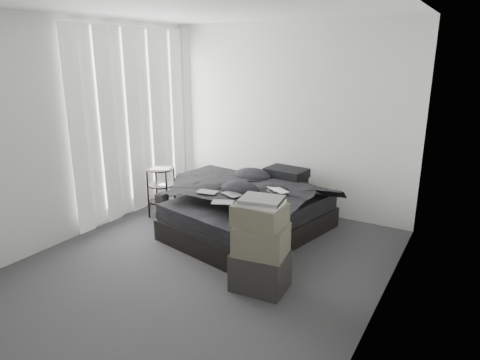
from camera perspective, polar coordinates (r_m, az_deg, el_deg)
The scene contains 24 objects.
floor at distance 4.69m, azimuth -5.04°, elevation -11.26°, with size 3.60×4.20×0.01m, color #363639.
ceiling at distance 4.17m, azimuth -6.00°, elevation 22.23°, with size 3.60×4.20×0.01m, color white.
wall_back at distance 6.04m, azimuth 6.29°, elevation 8.04°, with size 3.60×0.01×2.60m, color silver.
wall_left at distance 5.48m, azimuth -21.07°, elevation 6.17°, with size 0.01×4.20×2.60m, color silver.
wall_right at distance 3.53m, azimuth 19.01°, elevation 1.21°, with size 0.01×4.20×2.60m, color silver.
window_left at distance 6.05m, azimuth -14.37°, elevation 8.12°, with size 0.02×2.00×2.30m, color white.
curtain_left at distance 6.03m, azimuth -13.98°, elevation 7.44°, with size 0.06×2.12×2.48m, color white.
bed at distance 5.41m, azimuth 1.32°, elevation -5.78°, with size 1.43×1.89×0.26m, color black.
mattress at distance 5.33m, azimuth 1.34°, elevation -3.49°, with size 1.38×1.83×0.20m, color black.
duvet at distance 5.22m, azimuth 1.02°, elevation -1.45°, with size 1.39×1.61×0.22m, color black.
pillow_lower at distance 5.84m, azimuth 5.76°, elevation -0.04°, with size 0.57×0.39×0.13m, color black.
pillow_upper at distance 5.76m, azimuth 6.20°, elevation 0.98°, with size 0.53×0.37×0.12m, color black.
laptop at distance 5.04m, azimuth 4.68°, elevation -0.71°, with size 0.30×0.19×0.02m, color silver.
comic_a at distance 5.03m, azimuth -4.40°, elevation -0.85°, with size 0.24×0.16×0.01m, color black.
comic_b at distance 4.93m, azimuth -1.05°, elevation -1.08°, with size 0.24×0.16×0.01m, color black.
comic_c at distance 4.67m, azimuth -2.32°, elevation -2.07°, with size 0.24×0.16×0.01m, color black.
side_stand at distance 6.03m, azimuth -10.41°, elevation -1.61°, with size 0.36×0.36×0.67m, color black.
papers at distance 5.92m, azimuth -10.53°, elevation 1.49°, with size 0.26×0.19×0.01m, color white.
floor_books at distance 5.90m, azimuth -9.93°, elevation -4.60°, with size 0.16×0.23×0.16m, color black.
box_lower at distance 4.18m, azimuth 2.71°, elevation -11.98°, with size 0.50×0.39×0.37m, color black.
box_mid at distance 4.02m, azimuth 2.85°, elevation -7.96°, with size 0.47×0.37×0.28m, color #555243.
box_upper at distance 3.94m, azimuth 2.67°, elevation -4.66°, with size 0.45×0.36×0.20m, color #555243.
art_book_white at distance 3.90m, azimuth 2.84°, elevation -3.07°, with size 0.38×0.31×0.04m, color silver.
art_book_snake at distance 3.87m, azimuth 2.93°, elevation -2.63°, with size 0.37×0.30×0.04m, color silver.
Camera 1 is at (2.43, -3.36, 2.17)m, focal length 32.00 mm.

